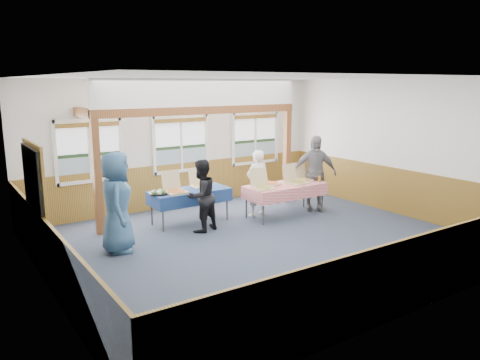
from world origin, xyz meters
The scene contains 31 objects.
floor centered at (0.00, 0.00, 0.00)m, with size 8.00×8.00×0.00m, color #293343.
ceiling centered at (0.00, 0.00, 3.20)m, with size 8.00×8.00×0.00m, color white.
wall_back centered at (0.00, 3.50, 1.60)m, with size 8.00×8.00×0.00m, color silver.
wall_front centered at (0.00, -3.50, 1.60)m, with size 8.00×8.00×0.00m, color silver.
wall_left centered at (-4.00, 0.00, 1.60)m, with size 8.00×8.00×0.00m, color silver.
wall_right centered at (4.00, 0.00, 1.60)m, with size 8.00×8.00×0.00m, color silver.
wainscot_back centered at (0.00, 3.48, 0.55)m, with size 7.98×0.05×1.10m, color brown.
wainscot_front centered at (0.00, -3.48, 0.55)m, with size 7.98×0.05×1.10m, color brown.
wainscot_left centered at (-3.98, 0.00, 0.55)m, with size 0.05×6.98×1.10m, color brown.
wainscot_right centered at (3.98, 0.00, 0.55)m, with size 0.05×6.98×1.10m, color brown.
cased_opening centered at (-3.96, 0.90, 1.05)m, with size 0.06×1.30×2.10m, color #363636.
window_left centered at (-2.30, 3.46, 1.68)m, with size 1.56×0.10×1.46m.
window_mid centered at (0.00, 3.46, 1.68)m, with size 1.56×0.10×1.46m.
window_right centered at (2.30, 3.46, 1.68)m, with size 1.56×0.10×1.46m.
post_left centered at (-2.50, 2.30, 1.20)m, with size 0.15×0.15×2.40m, color #5B3414.
post_right centered at (2.50, 2.30, 1.20)m, with size 0.15×0.15×2.40m, color #5B3414.
cross_beam centered at (0.00, 2.30, 2.49)m, with size 5.15×0.18×0.18m, color #5B3414.
table_left centered at (-0.55, 1.98, 0.70)m, with size 1.88×1.06×0.76m.
table_right centered at (1.59, 1.23, 0.70)m, with size 2.08×1.22×0.76m.
pizza_box_a centered at (-0.95, 1.88, 0.83)m, with size 0.43×0.53×0.47m.
pizza_box_b centered at (-0.20, 2.14, 0.82)m, with size 0.39×0.47×0.41m.
pizza_box_c centered at (0.84, 1.13, 0.82)m, with size 0.45×0.53×0.44m.
pizza_box_d centered at (1.23, 1.42, 0.83)m, with size 0.56×0.62×0.46m.
pizza_box_e centered at (1.84, 1.15, 0.82)m, with size 0.46×0.54×0.45m.
pizza_box_f centered at (2.25, 1.37, 0.82)m, with size 0.45×0.51×0.41m.
veggie_tray centered at (-1.30, 1.98, 0.79)m, with size 0.42×0.42×0.09m.
drink_glass centered at (2.44, 0.98, 0.83)m, with size 0.07×0.07×0.15m, color #A1741A.
woman_white centered at (1.03, 1.60, 0.79)m, with size 0.57×0.38×1.57m, color white.
woman_black centered at (-0.65, 1.28, 0.77)m, with size 0.75×0.58×1.54m, color black.
man_blue centered at (-2.53, 1.08, 0.94)m, with size 0.92×0.60×1.89m, color #31567B.
person_grey centered at (2.52, 1.25, 0.93)m, with size 1.09×0.45×1.86m, color slate.
Camera 1 is at (-5.29, -7.11, 3.10)m, focal length 35.00 mm.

